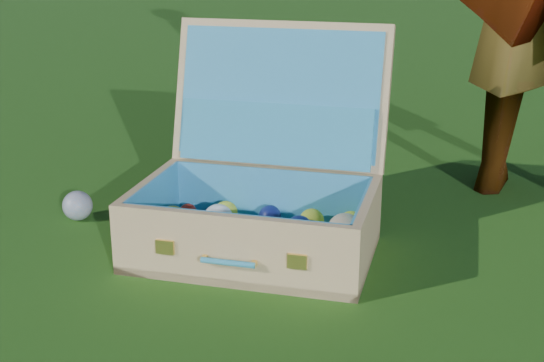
% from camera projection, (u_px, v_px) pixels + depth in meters
% --- Properties ---
extents(ground, '(60.00, 60.00, 0.00)m').
position_uv_depth(ground, '(230.00, 255.00, 1.81)').
color(ground, '#215114').
rests_on(ground, ground).
extents(stray_ball, '(0.08, 0.08, 0.08)m').
position_uv_depth(stray_ball, '(78.00, 206.00, 2.02)').
color(stray_ball, teal).
rests_on(stray_ball, ground).
extents(suitcase, '(0.70, 0.67, 0.52)m').
position_uv_depth(suitcase, '(264.00, 186.00, 1.84)').
color(suitcase, tan).
rests_on(suitcase, ground).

